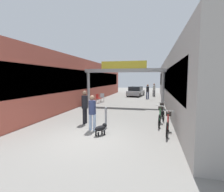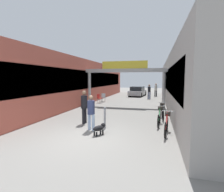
# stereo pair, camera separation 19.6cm
# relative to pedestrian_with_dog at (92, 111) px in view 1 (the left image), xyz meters

# --- Properties ---
(ground_plane) EXTENTS (80.00, 80.00, 0.00)m
(ground_plane) POSITION_rel_pedestrian_with_dog_xyz_m (0.15, -1.11, -0.94)
(ground_plane) COLOR gray
(storefront_left) EXTENTS (3.00, 26.00, 4.20)m
(storefront_left) POSITION_rel_pedestrian_with_dog_xyz_m (-4.95, 9.89, 1.16)
(storefront_left) COLOR #B25142
(storefront_left) RESTS_ON ground_plane
(storefront_right) EXTENTS (3.00, 26.00, 4.20)m
(storefront_right) POSITION_rel_pedestrian_with_dog_xyz_m (5.24, 9.89, 1.16)
(storefront_right) COLOR #9E9993
(storefront_right) RESTS_ON ground_plane
(arcade_sign_gateway) EXTENTS (7.40, 0.47, 3.93)m
(arcade_sign_gateway) POSITION_rel_pedestrian_with_dog_xyz_m (0.15, 7.75, 1.82)
(arcade_sign_gateway) COLOR #B2B2B2
(arcade_sign_gateway) RESTS_ON ground_plane
(pedestrian_with_dog) EXTENTS (0.42, 0.42, 1.65)m
(pedestrian_with_dog) POSITION_rel_pedestrian_with_dog_xyz_m (0.00, 0.00, 0.00)
(pedestrian_with_dog) COLOR #A5BFE0
(pedestrian_with_dog) RESTS_ON ground_plane
(pedestrian_companion) EXTENTS (0.36, 0.39, 1.78)m
(pedestrian_companion) POSITION_rel_pedestrian_with_dog_xyz_m (-0.82, 1.09, 0.08)
(pedestrian_companion) COLOR black
(pedestrian_companion) RESTS_ON ground_plane
(pedestrian_carrying_crate) EXTENTS (0.48, 0.48, 1.73)m
(pedestrian_carrying_crate) POSITION_rel_pedestrian_with_dog_xyz_m (2.03, 13.71, 0.05)
(pedestrian_carrying_crate) COLOR navy
(pedestrian_carrying_crate) RESTS_ON ground_plane
(pedestrian_elderly_walking) EXTENTS (0.48, 0.48, 1.77)m
(pedestrian_elderly_walking) POSITION_rel_pedestrian_with_dog_xyz_m (2.77, 16.86, 0.08)
(pedestrian_elderly_walking) COLOR black
(pedestrian_elderly_walking) RESTS_ON ground_plane
(dog_on_leash) EXTENTS (0.53, 0.68, 0.48)m
(dog_on_leash) POSITION_rel_pedestrian_with_dog_xyz_m (0.59, -0.54, -0.64)
(dog_on_leash) COLOR black
(dog_on_leash) RESTS_ON ground_plane
(bicycle_red_nearest) EXTENTS (0.46, 1.68, 0.98)m
(bicycle_red_nearest) POSITION_rel_pedestrian_with_dog_xyz_m (3.38, 0.32, -0.50)
(bicycle_red_nearest) COLOR black
(bicycle_red_nearest) RESTS_ON ground_plane
(bicycle_green_second) EXTENTS (0.46, 1.69, 0.98)m
(bicycle_green_second) POSITION_rel_pedestrian_with_dog_xyz_m (3.09, 1.77, -0.50)
(bicycle_green_second) COLOR black
(bicycle_green_second) RESTS_ON ground_plane
(bicycle_black_third) EXTENTS (0.46, 1.69, 0.98)m
(bicycle_black_third) POSITION_rel_pedestrian_with_dog_xyz_m (3.29, 3.25, -0.50)
(bicycle_black_third) COLOR black
(bicycle_black_third) RESTS_ON ground_plane
(bollard_post_metal) EXTENTS (0.10, 0.10, 1.07)m
(bollard_post_metal) POSITION_rel_pedestrian_with_dog_xyz_m (0.53, 0.45, -0.40)
(bollard_post_metal) COLOR gray
(bollard_post_metal) RESTS_ON ground_plane
(cafe_chair_red_nearer) EXTENTS (0.50, 0.50, 0.89)m
(cafe_chair_red_nearer) POSITION_rel_pedestrian_with_dog_xyz_m (-2.63, 8.92, -0.40)
(cafe_chair_red_nearer) COLOR gray
(cafe_chair_red_nearer) RESTS_ON ground_plane
(cafe_chair_aluminium_farther) EXTENTS (0.51, 0.51, 0.89)m
(cafe_chair_aluminium_farther) POSITION_rel_pedestrian_with_dog_xyz_m (-2.48, 9.87, -0.40)
(cafe_chair_aluminium_farther) COLOR gray
(cafe_chair_aluminium_farther) RESTS_ON ground_plane
(parked_car_silver) EXTENTS (2.22, 4.18, 1.33)m
(parked_car_silver) POSITION_rel_pedestrian_with_dog_xyz_m (0.32, 16.76, -0.30)
(parked_car_silver) COLOR #99999E
(parked_car_silver) RESTS_ON ground_plane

